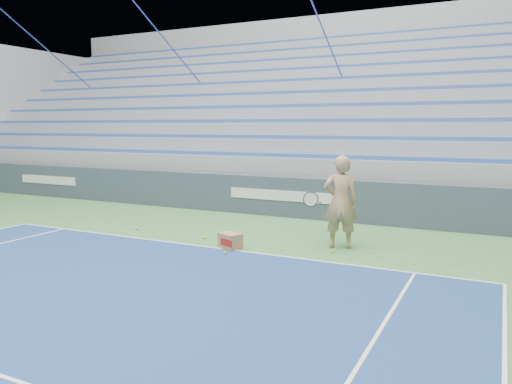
# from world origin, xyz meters

# --- Properties ---
(sponsor_barrier) EXTENTS (30.00, 0.32, 1.10)m
(sponsor_barrier) POSITION_xyz_m (0.00, 15.88, 0.55)
(sponsor_barrier) COLOR #374353
(sponsor_barrier) RESTS_ON ground
(bleachers) EXTENTS (31.00, 9.15, 7.30)m
(bleachers) POSITION_xyz_m (0.00, 21.60, 2.36)
(bleachers) COLOR #999BA1
(bleachers) RESTS_ON ground
(tennis_player) EXTENTS (1.01, 0.95, 1.91)m
(tennis_player) POSITION_xyz_m (2.42, 13.09, 0.95)
(tennis_player) COLOR tan
(tennis_player) RESTS_ON ground
(ball_box) EXTENTS (0.52, 0.46, 0.32)m
(ball_box) POSITION_xyz_m (0.45, 12.00, 0.16)
(ball_box) COLOR #A2744E
(ball_box) RESTS_ON ground
(tennis_ball_0) EXTENTS (0.07, 0.07, 0.07)m
(tennis_ball_0) POSITION_xyz_m (0.59, 11.54, 0.03)
(tennis_ball_0) COLOR #B1D92C
(tennis_ball_0) RESTS_ON ground
(tennis_ball_1) EXTENTS (0.07, 0.07, 0.07)m
(tennis_ball_1) POSITION_xyz_m (2.43, 12.60, 0.03)
(tennis_ball_1) COLOR #B1D92C
(tennis_ball_1) RESTS_ON ground
(tennis_ball_2) EXTENTS (0.07, 0.07, 0.07)m
(tennis_ball_2) POSITION_xyz_m (-2.51, 12.64, 0.03)
(tennis_ball_2) COLOR #B1D92C
(tennis_ball_2) RESTS_ON ground
(tennis_ball_3) EXTENTS (0.07, 0.07, 0.07)m
(tennis_ball_3) POSITION_xyz_m (-0.51, 12.55, 0.03)
(tennis_ball_3) COLOR #B1D92C
(tennis_ball_3) RESTS_ON ground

